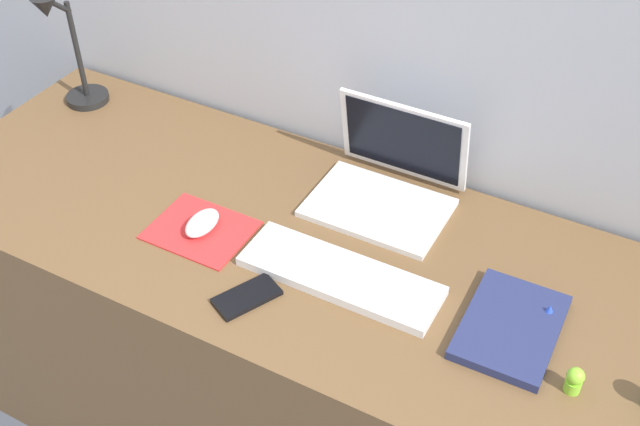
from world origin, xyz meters
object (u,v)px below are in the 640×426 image
(desk_lamp, at_px, (69,54))
(keyboard, at_px, (340,276))
(mouse, at_px, (202,223))
(toy_figurine_lime, at_px, (574,380))
(laptop, at_px, (389,177))
(cell_phone, at_px, (247,297))
(toy_figurine_blue, at_px, (549,312))
(notebook_pad, at_px, (511,327))

(desk_lamp, bearing_deg, keyboard, -15.30)
(mouse, height_order, toy_figurine_lime, toy_figurine_lime)
(laptop, relative_size, cell_phone, 2.34)
(desk_lamp, relative_size, toy_figurine_lime, 6.01)
(keyboard, bearing_deg, toy_figurine_blue, 13.52)
(mouse, relative_size, desk_lamp, 0.30)
(cell_phone, bearing_deg, toy_figurine_lime, 34.35)
(desk_lamp, bearing_deg, toy_figurine_blue, -6.62)
(toy_figurine_blue, bearing_deg, mouse, -171.82)
(toy_figurine_lime, bearing_deg, cell_phone, -172.16)
(laptop, xyz_separation_m, toy_figurine_blue, (0.42, -0.19, -0.04))
(notebook_pad, height_order, toy_figurine_lime, toy_figurine_lime)
(keyboard, bearing_deg, laptop, 95.27)
(keyboard, bearing_deg, desk_lamp, 164.70)
(keyboard, xyz_separation_m, toy_figurine_blue, (0.39, 0.09, 0.01))
(mouse, height_order, notebook_pad, mouse)
(keyboard, height_order, desk_lamp, desk_lamp)
(toy_figurine_blue, bearing_deg, notebook_pad, -130.51)
(toy_figurine_lime, bearing_deg, mouse, 177.20)
(laptop, height_order, desk_lamp, desk_lamp)
(desk_lamp, height_order, toy_figurine_lime, desk_lamp)
(notebook_pad, xyz_separation_m, toy_figurine_lime, (0.14, -0.08, 0.02))
(keyboard, distance_m, cell_phone, 0.19)
(cell_phone, xyz_separation_m, toy_figurine_blue, (0.53, 0.23, 0.01))
(laptop, height_order, cell_phone, laptop)
(cell_phone, xyz_separation_m, desk_lamp, (-0.75, 0.38, 0.15))
(mouse, xyz_separation_m, cell_phone, (0.19, -0.12, -0.02))
(toy_figurine_lime, xyz_separation_m, toy_figurine_blue, (-0.08, 0.14, -0.01))
(notebook_pad, height_order, toy_figurine_blue, toy_figurine_blue)
(notebook_pad, bearing_deg, toy_figurine_blue, 48.41)
(keyboard, relative_size, mouse, 4.27)
(laptop, distance_m, keyboard, 0.29)
(desk_lamp, relative_size, toy_figurine_blue, 9.04)
(toy_figurine_blue, bearing_deg, keyboard, -166.48)
(mouse, relative_size, notebook_pad, 0.40)
(keyboard, xyz_separation_m, notebook_pad, (0.34, 0.03, 0.00))
(keyboard, height_order, mouse, mouse)
(notebook_pad, xyz_separation_m, toy_figurine_blue, (0.05, 0.06, 0.01))
(laptop, distance_m, notebook_pad, 0.45)
(notebook_pad, relative_size, toy_figurine_lime, 4.45)
(desk_lamp, xyz_separation_m, toy_figurine_lime, (1.37, -0.29, -0.12))
(keyboard, distance_m, toy_figurine_lime, 0.48)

